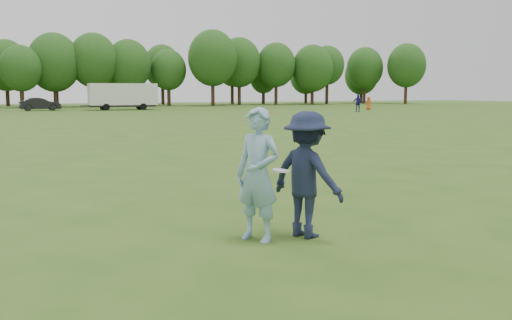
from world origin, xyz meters
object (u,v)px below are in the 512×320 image
object	(u,v)px
defender	(307,175)
player_far_c	(368,103)
car_f	(40,104)
player_far_d	(102,104)
field_cone	(272,112)
cargo_trailer	(123,95)
player_far_b	(358,103)
thrower	(258,175)

from	to	relation	value
defender	player_far_c	bearing A→B (deg)	-60.19
defender	car_f	xyz separation A→B (m)	(-1.34, 61.23, -0.22)
player_far_d	field_cone	distance (m)	22.27
field_cone	cargo_trailer	world-z (taller)	cargo_trailer
player_far_b	player_far_c	size ratio (longest dim) A/B	1.21
defender	field_cone	bearing A→B (deg)	-48.64
player_far_c	cargo_trailer	xyz separation A→B (m)	(-27.33, 12.16, 0.98)
player_far_b	car_f	xyz separation A→B (m)	(-31.56, 18.69, -0.21)
thrower	defender	distance (m)	0.79
player_far_b	player_far_c	world-z (taller)	player_far_b
player_far_d	field_cone	xyz separation A→B (m)	(14.18, -17.17, -0.66)
cargo_trailer	player_far_c	bearing A→B (deg)	-23.99
thrower	cargo_trailer	size ratio (longest dim) A/B	0.22
player_far_c	player_far_d	xyz separation A→B (m)	(-29.94, 11.51, 0.02)
player_far_c	player_far_d	size ratio (longest dim) A/B	0.98
player_far_c	player_far_d	distance (m)	32.07
defender	player_far_d	size ratio (longest dim) A/B	1.20
field_cone	cargo_trailer	bearing A→B (deg)	122.99
cargo_trailer	player_far_b	bearing A→B (deg)	-38.03
defender	cargo_trailer	xyz separation A→B (m)	(8.04, 59.89, 0.80)
player_far_c	field_cone	size ratio (longest dim) A/B	5.31
cargo_trailer	car_f	bearing A→B (deg)	171.86
player_far_d	player_far_c	bearing A→B (deg)	-54.14
defender	player_far_d	bearing A→B (deg)	-28.89
player_far_d	defender	bearing A→B (deg)	-128.35
defender	field_cone	world-z (taller)	defender
player_far_c	player_far_d	world-z (taller)	player_far_d
player_far_c	player_far_d	bearing A→B (deg)	-3.84
player_far_d	cargo_trailer	bearing A→B (deg)	-19.02
player_far_b	car_f	world-z (taller)	player_far_b
field_cone	thrower	bearing A→B (deg)	-115.91
defender	field_cone	distance (m)	46.42
player_far_c	defender	bearing A→B (deg)	70.64
car_f	thrower	bearing A→B (deg)	174.52
cargo_trailer	defender	bearing A→B (deg)	-97.64
thrower	player_far_c	xyz separation A→B (m)	(36.15, 47.62, -0.21)
car_f	defender	bearing A→B (deg)	175.25
car_f	cargo_trailer	world-z (taller)	cargo_trailer
player_far_c	car_f	distance (m)	39.10
player_far_b	defender	bearing A→B (deg)	-83.06
thrower	field_cone	distance (m)	46.66
defender	car_f	size ratio (longest dim) A/B	0.43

